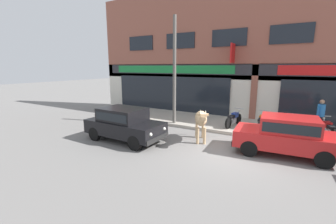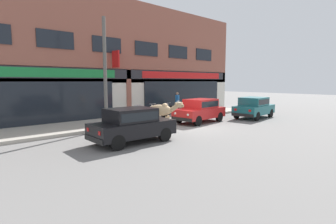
% 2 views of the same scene
% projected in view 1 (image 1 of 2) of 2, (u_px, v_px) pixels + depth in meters
% --- Properties ---
extents(ground_plane, '(90.00, 90.00, 0.00)m').
position_uv_depth(ground_plane, '(225.00, 152.00, 8.71)').
color(ground_plane, slate).
extents(sidewalk, '(19.00, 3.50, 0.16)m').
position_uv_depth(sidewalk, '(246.00, 127.00, 12.04)').
color(sidewalk, '#A8A093').
rests_on(sidewalk, ground).
extents(shop_building, '(23.00, 1.40, 8.21)m').
position_uv_depth(shop_building, '(257.00, 55.00, 12.98)').
color(shop_building, '#8E5142').
rests_on(shop_building, ground).
extents(cow, '(1.19, 1.98, 1.61)m').
position_uv_depth(cow, '(201.00, 119.00, 9.71)').
color(cow, tan).
rests_on(cow, ground).
extents(car_0, '(3.70, 1.86, 1.46)m').
position_uv_depth(car_0, '(286.00, 134.00, 8.23)').
color(car_0, black).
rests_on(car_0, ground).
extents(car_1, '(3.65, 1.70, 1.46)m').
position_uv_depth(car_1, '(124.00, 123.00, 9.91)').
color(car_1, black).
rests_on(car_1, ground).
extents(motorcycle_0, '(0.61, 1.80, 0.88)m').
position_uv_depth(motorcycle_0, '(234.00, 119.00, 11.77)').
color(motorcycle_0, black).
rests_on(motorcycle_0, sidewalk).
extents(motorcycle_1, '(0.52, 1.81, 0.88)m').
position_uv_depth(motorcycle_1, '(261.00, 122.00, 11.12)').
color(motorcycle_1, black).
rests_on(motorcycle_1, sidewalk).
extents(motorcycle_2, '(0.52, 1.81, 0.88)m').
position_uv_depth(motorcycle_2, '(292.00, 126.00, 10.32)').
color(motorcycle_2, black).
rests_on(motorcycle_2, sidewalk).
extents(motorcycle_3, '(0.67, 1.78, 0.88)m').
position_uv_depth(motorcycle_3, '(328.00, 129.00, 9.79)').
color(motorcycle_3, black).
rests_on(motorcycle_3, sidewalk).
extents(pedestrian, '(0.33, 0.42, 1.60)m').
position_uv_depth(pedestrian, '(321.00, 113.00, 10.34)').
color(pedestrian, '#2D2D33').
rests_on(pedestrian, sidewalk).
extents(utility_pole, '(0.18, 0.18, 5.68)m').
position_uv_depth(utility_pole, '(174.00, 71.00, 12.00)').
color(utility_pole, '#595651').
rests_on(utility_pole, sidewalk).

